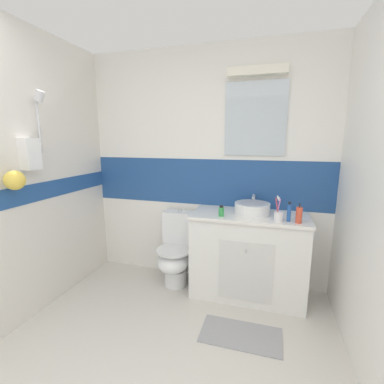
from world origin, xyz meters
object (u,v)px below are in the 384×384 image
object	(u,v)px
toothbrush_cup	(278,216)
soap_dispenser	(299,215)
toilet	(176,251)
lotion_bottle_short	(221,211)
toothpaste_tube_upright	(289,212)
sink_basin	(252,208)

from	to	relation	value
toothbrush_cup	soap_dispenser	size ratio (longest dim) A/B	1.27
toilet	lotion_bottle_short	size ratio (longest dim) A/B	7.64
toothbrush_cup	soap_dispenser	distance (m)	0.17
toothbrush_cup	toothpaste_tube_upright	distance (m)	0.10
toothbrush_cup	lotion_bottle_short	world-z (taller)	toothbrush_cup
toilet	toothpaste_tube_upright	size ratio (longest dim) A/B	4.60
toothbrush_cup	toothpaste_tube_upright	bearing A→B (deg)	19.38
sink_basin	soap_dispenser	distance (m)	0.45
toilet	lotion_bottle_short	world-z (taller)	lotion_bottle_short
soap_dispenser	lotion_bottle_short	world-z (taller)	soap_dispenser
soap_dispenser	lotion_bottle_short	bearing A→B (deg)	178.52
lotion_bottle_short	soap_dispenser	bearing A→B (deg)	-1.48
sink_basin	lotion_bottle_short	xyz separation A→B (m)	(-0.27, -0.17, -0.01)
toilet	sink_basin	bearing A→B (deg)	1.20
lotion_bottle_short	toothpaste_tube_upright	size ratio (longest dim) A/B	0.60
lotion_bottle_short	toothpaste_tube_upright	world-z (taller)	toothpaste_tube_upright
toilet	toothbrush_cup	bearing A→B (deg)	-9.95
soap_dispenser	lotion_bottle_short	distance (m)	0.68
toilet	toothpaste_tube_upright	bearing A→B (deg)	-7.62
toilet	toothbrush_cup	distance (m)	1.16
lotion_bottle_short	toothbrush_cup	bearing A→B (deg)	-2.37
sink_basin	toothbrush_cup	size ratio (longest dim) A/B	1.66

